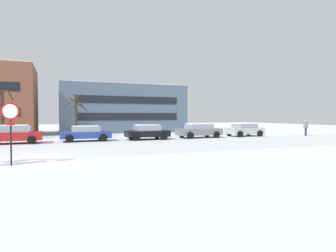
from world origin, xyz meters
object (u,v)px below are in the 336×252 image
parked_car_black (147,132)px  parked_car_silver (244,130)px  parked_car_blue (86,133)px  pedestrian_crossing (306,127)px  stop_sign (11,121)px  parked_car_gray (199,130)px  parked_car_red (14,134)px

parked_car_black → parked_car_silver: bearing=0.7°
parked_car_blue → pedestrian_crossing: size_ratio=2.43×
stop_sign → parked_car_blue: bearing=69.2°
parked_car_blue → parked_car_gray: 10.79m
parked_car_blue → parked_car_black: parked_car_black is taller
parked_car_blue → pedestrian_crossing: 23.03m
parked_car_red → parked_car_silver: parked_car_red is taller
parked_car_red → parked_car_blue: 5.40m
parked_car_black → pedestrian_crossing: size_ratio=2.30×
parked_car_red → parked_car_blue: bearing=1.8°
parked_car_blue → parked_car_silver: parked_car_silver is taller
parked_car_blue → parked_car_silver: (16.19, -0.18, 0.03)m
parked_car_black → parked_car_gray: parked_car_gray is taller
parked_car_gray → parked_car_black: bearing=-178.4°
parked_car_black → parked_car_gray: (5.40, 0.15, 0.03)m
parked_car_red → parked_car_black: bearing=-0.7°
parked_car_red → parked_car_silver: size_ratio=1.06×
pedestrian_crossing → parked_car_red: bearing=176.5°
parked_car_red → parked_car_gray: parked_car_red is taller
parked_car_gray → parked_car_silver: (5.40, -0.03, -0.01)m
stop_sign → parked_car_red: 10.89m
stop_sign → parked_car_silver: 23.04m
parked_car_red → parked_car_silver: (21.58, -0.01, -0.03)m
parked_car_red → parked_car_blue: (5.40, 0.17, -0.06)m
parked_car_blue → parked_car_gray: bearing=-0.8°
stop_sign → parked_car_silver: (20.35, 10.75, -1.22)m
parked_car_blue → parked_car_red: bearing=-178.2°
parked_car_silver → parked_car_red: bearing=180.0°
stop_sign → parked_car_gray: bearing=35.8°
parked_car_black → pedestrian_crossing: bearing=-5.2°
parked_car_blue → pedestrian_crossing: bearing=-4.7°
parked_car_gray → pedestrian_crossing: 12.29m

